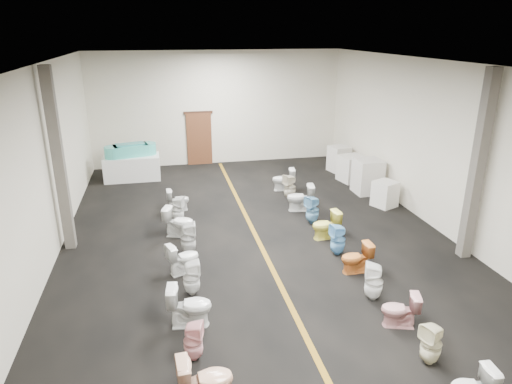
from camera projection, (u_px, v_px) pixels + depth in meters
floor at (261, 246)px, 11.66m from camera, size 16.00×16.00×0.00m
ceiling at (262, 65)px, 10.15m from camera, size 16.00×16.00×0.00m
wall_back at (218, 108)px, 18.28m from camera, size 10.00×0.00×10.00m
wall_left at (38, 175)px, 9.93m from camera, size 0.00×16.00×16.00m
wall_right at (448, 151)px, 11.88m from camera, size 0.00×16.00×16.00m
aisle_stripe at (261, 246)px, 11.66m from camera, size 0.12×15.60×0.01m
back_door at (199, 139)px, 18.47m from camera, size 1.00×0.10×2.10m
door_frame at (198, 113)px, 18.12m from camera, size 1.15×0.08×0.10m
column_left at (59, 162)px, 10.90m from camera, size 0.25×0.25×4.50m
column_right at (478, 168)px, 10.45m from camera, size 0.25×0.25×4.50m
display_table at (132, 168)px, 16.78m from camera, size 1.99×1.00×0.88m
bathtub at (131, 151)px, 16.56m from camera, size 1.82×0.95×0.55m
appliance_crate_a at (385, 194)px, 14.20m from camera, size 0.83×0.83×0.81m
appliance_crate_b at (368, 176)px, 15.33m from camera, size 0.86×0.86×1.16m
appliance_crate_c at (352, 168)px, 16.58m from camera, size 0.98×0.98×0.94m
appliance_crate_d at (339, 159)px, 17.71m from camera, size 0.84×0.84×0.99m
toilet_left_2 at (206, 380)px, 6.64m from camera, size 0.84×0.51×0.83m
toilet_left_3 at (193, 341)px, 7.57m from camera, size 0.40×0.40×0.72m
toilet_left_4 at (190, 306)px, 8.45m from camera, size 0.86×0.56×0.83m
toilet_left_5 at (192, 278)px, 9.45m from camera, size 0.36×0.35×0.76m
toilet_left_6 at (183, 258)px, 10.30m from camera, size 0.82×0.64×0.74m
toilet_left_7 at (188, 238)px, 11.18m from camera, size 0.39×0.38×0.81m
toilet_left_8 at (179, 222)px, 12.13m from camera, size 0.90×0.70×0.81m
toilet_left_9 at (178, 209)px, 13.04m from camera, size 0.45×0.45×0.76m
toilet_left_10 at (178, 200)px, 13.90m from camera, size 0.67×0.39×0.68m
toilet_right_2 at (431, 344)px, 7.47m from camera, size 0.45×0.44×0.76m
toilet_right_3 at (400, 310)px, 8.43m from camera, size 0.76×0.57×0.69m
toilet_right_4 at (374, 282)px, 9.26m from camera, size 0.49×0.49×0.81m
toilet_right_5 at (356, 258)px, 10.32m from camera, size 0.70×0.41×0.71m
toilet_right_6 at (338, 240)px, 11.13m from camera, size 0.40×0.40×0.80m
toilet_right_7 at (326, 225)px, 12.01m from camera, size 0.78×0.50×0.76m
toilet_right_8 at (312, 210)px, 12.93m from camera, size 0.49×0.48×0.82m
toilet_right_9 at (300, 198)px, 13.86m from camera, size 0.87×0.58×0.83m
toilet_right_10 at (290, 187)px, 14.78m from camera, size 0.49×0.48×0.84m
toilet_right_11 at (283, 179)px, 15.62m from camera, size 0.81×0.53×0.77m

